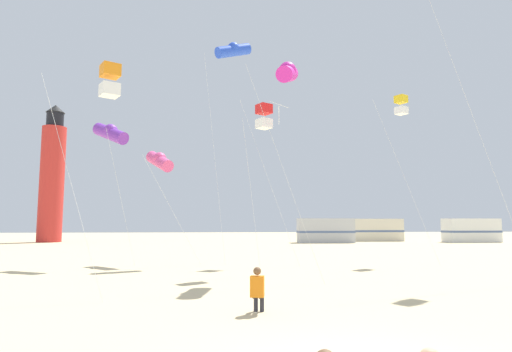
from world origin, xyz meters
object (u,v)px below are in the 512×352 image
at_px(rv_van_cream, 376,230).
at_px(rv_van_white, 471,230).
at_px(kite_box_gold, 401,105).
at_px(kite_flyer_standing, 258,289).
at_px(kite_tube_rainbow, 160,161).
at_px(kite_diamond_white, 278,111).
at_px(kite_tube_violet, 111,133).
at_px(kite_box_orange, 110,81).
at_px(lighthouse_distant, 52,177).
at_px(kite_tube_magenta, 288,73).
at_px(kite_tube_blue, 233,50).
at_px(kite_box_scarlet, 264,117).
at_px(rv_van_silver, 325,231).

height_order(rv_van_cream, rv_van_white, same).
distance_m(kite_box_gold, rv_van_cream, 31.42).
distance_m(kite_flyer_standing, kite_tube_rainbow, 15.52).
bearing_deg(kite_diamond_white, rv_van_white, 42.07).
xyz_separation_m(kite_tube_violet, rv_van_cream, (26.29, 29.28, -5.78)).
bearing_deg(kite_box_orange, lighthouse_distant, 112.04).
relative_size(kite_tube_violet, lighthouse_distant, 0.47).
xyz_separation_m(kite_tube_magenta, rv_van_cream, (17.49, 35.17, -7.39)).
distance_m(kite_tube_magenta, kite_diamond_white, 6.54).
distance_m(kite_tube_blue, kite_tube_rainbow, 8.42).
height_order(kite_tube_rainbow, lighthouse_distant, lighthouse_distant).
bearing_deg(kite_box_scarlet, kite_tube_magenta, -61.87).
relative_size(kite_flyer_standing, lighthouse_distant, 0.07).
relative_size(kite_tube_blue, kite_box_orange, 1.76).
bearing_deg(kite_tube_violet, kite_box_orange, -77.34).
distance_m(kite_flyer_standing, kite_box_scarlet, 10.83).
bearing_deg(rv_van_white, kite_box_orange, -138.02).
xyz_separation_m(kite_flyer_standing, kite_box_scarlet, (1.19, 8.50, 6.60)).
distance_m(kite_tube_blue, kite_box_gold, 10.85).
relative_size(kite_box_orange, lighthouse_distant, 0.46).
distance_m(kite_box_orange, kite_box_scarlet, 7.47).
bearing_deg(rv_van_white, kite_diamond_white, -140.42).
xyz_separation_m(kite_tube_violet, kite_tube_rainbow, (2.53, 1.19, -1.33)).
height_order(kite_tube_violet, kite_tube_magenta, kite_tube_magenta).
bearing_deg(kite_box_gold, kite_box_scarlet, -152.20).
distance_m(lighthouse_distant, rv_van_white, 50.88).
relative_size(kite_flyer_standing, kite_box_orange, 0.15).
distance_m(kite_tube_violet, rv_van_silver, 32.06).
bearing_deg(kite_tube_violet, rv_van_silver, 53.65).
distance_m(kite_box_gold, rv_van_white, 32.39).
bearing_deg(kite_box_orange, kite_tube_blue, 66.17).
distance_m(kite_tube_violet, kite_box_scarlet, 9.03).
relative_size(lighthouse_distant, rv_van_white, 2.57).
distance_m(kite_flyer_standing, kite_tube_violet, 15.89).
distance_m(kite_tube_magenta, kite_box_scarlet, 2.39).
height_order(kite_tube_violet, kite_diamond_white, kite_diamond_white).
relative_size(kite_tube_rainbow, kite_box_scarlet, 0.84).
xyz_separation_m(kite_diamond_white, lighthouse_distant, (-23.21, 29.63, -1.01)).
bearing_deg(rv_van_cream, kite_diamond_white, -119.32).
height_order(kite_box_orange, kite_tube_magenta, kite_tube_magenta).
bearing_deg(kite_box_scarlet, rv_van_cream, 61.35).
height_order(kite_tube_violet, kite_box_scarlet, kite_tube_violet).
height_order(kite_tube_violet, kite_box_gold, kite_box_gold).
height_order(kite_tube_blue, rv_van_silver, kite_tube_blue).
bearing_deg(kite_flyer_standing, kite_tube_blue, -76.74).
bearing_deg(kite_box_scarlet, rv_van_white, 45.85).
height_order(kite_box_gold, rv_van_silver, kite_box_gold).
bearing_deg(kite_box_orange, kite_tube_magenta, 23.00).
xyz_separation_m(kite_flyer_standing, kite_tube_violet, (-6.75, 12.80, 6.56)).
distance_m(kite_flyer_standing, kite_tube_blue, 19.42).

